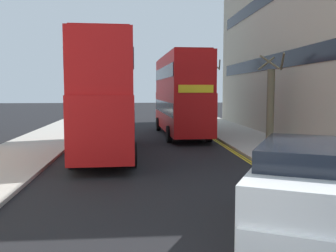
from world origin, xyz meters
TOP-DOWN VIEW (x-y plane):
  - sidewalk_right at (6.50, 16.00)m, footprint 4.00×80.00m
  - sidewalk_left at (-6.50, 16.00)m, footprint 4.00×80.00m
  - kerb_line_outer at (4.40, 14.00)m, footprint 0.10×56.00m
  - kerb_line_inner at (4.24, 14.00)m, footprint 0.10×56.00m
  - double_decker_bus_away at (-2.27, 15.12)m, footprint 3.09×10.89m
  - double_decker_bus_oncoming at (2.38, 22.43)m, footprint 3.10×10.89m
  - taxi_minivan at (2.69, 3.61)m, footprint 3.84×5.13m
  - pedestrian_far at (5.00, 24.50)m, footprint 0.34×0.22m
  - street_tree_near at (6.18, 29.59)m, footprint 1.60×1.67m
  - street_tree_mid at (7.12, 17.62)m, footprint 1.62×1.52m

SIDE VIEW (x-z plane):
  - kerb_line_outer at x=4.40m, z-range 0.00..0.01m
  - kerb_line_inner at x=4.24m, z-range 0.00..0.01m
  - sidewalk_right at x=6.50m, z-range 0.00..0.14m
  - sidewalk_left at x=-6.50m, z-range 0.00..0.14m
  - pedestrian_far at x=5.00m, z-range 0.18..1.80m
  - taxi_minivan at x=2.69m, z-range 0.01..2.13m
  - street_tree_mid at x=7.12m, z-range -0.14..5.05m
  - street_tree_near at x=6.18m, z-range -0.02..5.86m
  - double_decker_bus_away at x=-2.27m, z-range 0.21..5.85m
  - double_decker_bus_oncoming at x=2.38m, z-range 0.21..5.85m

